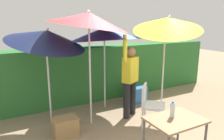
{
  "coord_description": "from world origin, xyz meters",
  "views": [
    {
      "loc": [
        -2.14,
        -3.66,
        2.14
      ],
      "look_at": [
        0.0,
        0.3,
        1.1
      ],
      "focal_mm": 33.88,
      "sensor_mm": 36.0,
      "label": 1
    }
  ],
  "objects_px": {
    "cooler_box": "(136,94)",
    "bottle_water": "(172,110)",
    "umbrella_navy": "(47,37)",
    "chair_plastic": "(150,103)",
    "folding_table": "(175,125)",
    "umbrella_rainbow": "(104,34)",
    "person_vendor": "(130,77)",
    "crate_cardboard": "(65,127)",
    "umbrella_orange": "(89,20)",
    "umbrella_yellow": "(167,24)"
  },
  "relations": [
    {
      "from": "umbrella_rainbow",
      "to": "person_vendor",
      "type": "bearing_deg",
      "value": -68.58
    },
    {
      "from": "umbrella_navy",
      "to": "chair_plastic",
      "type": "height_order",
      "value": "umbrella_navy"
    },
    {
      "from": "umbrella_orange",
      "to": "person_vendor",
      "type": "distance_m",
      "value": 1.54
    },
    {
      "from": "chair_plastic",
      "to": "bottle_water",
      "type": "distance_m",
      "value": 1.21
    },
    {
      "from": "chair_plastic",
      "to": "folding_table",
      "type": "height_order",
      "value": "chair_plastic"
    },
    {
      "from": "umbrella_yellow",
      "to": "person_vendor",
      "type": "distance_m",
      "value": 1.46
    },
    {
      "from": "umbrella_yellow",
      "to": "cooler_box",
      "type": "bearing_deg",
      "value": 108.04
    },
    {
      "from": "umbrella_rainbow",
      "to": "cooler_box",
      "type": "distance_m",
      "value": 1.87
    },
    {
      "from": "umbrella_orange",
      "to": "umbrella_yellow",
      "type": "xyz_separation_m",
      "value": [
        1.8,
        -0.23,
        -0.08
      ]
    },
    {
      "from": "crate_cardboard",
      "to": "folding_table",
      "type": "relative_size",
      "value": 0.56
    },
    {
      "from": "person_vendor",
      "to": "crate_cardboard",
      "type": "xyz_separation_m",
      "value": [
        -1.56,
        -0.17,
        -0.75
      ]
    },
    {
      "from": "umbrella_navy",
      "to": "cooler_box",
      "type": "height_order",
      "value": "umbrella_navy"
    },
    {
      "from": "cooler_box",
      "to": "folding_table",
      "type": "distance_m",
      "value": 2.63
    },
    {
      "from": "umbrella_rainbow",
      "to": "crate_cardboard",
      "type": "height_order",
      "value": "umbrella_rainbow"
    },
    {
      "from": "crate_cardboard",
      "to": "umbrella_yellow",
      "type": "bearing_deg",
      "value": 0.95
    },
    {
      "from": "umbrella_navy",
      "to": "bottle_water",
      "type": "height_order",
      "value": "umbrella_navy"
    },
    {
      "from": "person_vendor",
      "to": "bottle_water",
      "type": "height_order",
      "value": "person_vendor"
    },
    {
      "from": "umbrella_navy",
      "to": "person_vendor",
      "type": "distance_m",
      "value": 1.95
    },
    {
      "from": "person_vendor",
      "to": "crate_cardboard",
      "type": "bearing_deg",
      "value": -173.66
    },
    {
      "from": "umbrella_navy",
      "to": "cooler_box",
      "type": "xyz_separation_m",
      "value": [
        2.27,
        0.12,
        -1.62
      ]
    },
    {
      "from": "umbrella_orange",
      "to": "bottle_water",
      "type": "xyz_separation_m",
      "value": [
        0.56,
        -1.78,
        -1.3
      ]
    },
    {
      "from": "umbrella_orange",
      "to": "chair_plastic",
      "type": "bearing_deg",
      "value": -35.43
    },
    {
      "from": "umbrella_rainbow",
      "to": "umbrella_orange",
      "type": "bearing_deg",
      "value": -134.78
    },
    {
      "from": "umbrella_rainbow",
      "to": "person_vendor",
      "type": "xyz_separation_m",
      "value": [
        0.29,
        -0.73,
        -0.91
      ]
    },
    {
      "from": "umbrella_navy",
      "to": "person_vendor",
      "type": "relative_size",
      "value": 1.19
    },
    {
      "from": "cooler_box",
      "to": "bottle_water",
      "type": "bearing_deg",
      "value": -112.91
    },
    {
      "from": "cooler_box",
      "to": "folding_table",
      "type": "xyz_separation_m",
      "value": [
        -0.98,
        -2.4,
        0.45
      ]
    },
    {
      "from": "folding_table",
      "to": "person_vendor",
      "type": "bearing_deg",
      "value": 78.51
    },
    {
      "from": "umbrella_orange",
      "to": "person_vendor",
      "type": "xyz_separation_m",
      "value": [
        0.92,
        -0.1,
        -1.23
      ]
    },
    {
      "from": "umbrella_rainbow",
      "to": "bottle_water",
      "type": "xyz_separation_m",
      "value": [
        -0.07,
        -2.41,
        -0.97
      ]
    },
    {
      "from": "umbrella_navy",
      "to": "person_vendor",
      "type": "xyz_separation_m",
      "value": [
        1.64,
        -0.53,
        -0.9
      ]
    },
    {
      "from": "umbrella_yellow",
      "to": "chair_plastic",
      "type": "distance_m",
      "value": 1.83
    },
    {
      "from": "cooler_box",
      "to": "folding_table",
      "type": "height_order",
      "value": "folding_table"
    },
    {
      "from": "umbrella_orange",
      "to": "umbrella_yellow",
      "type": "bearing_deg",
      "value": -7.24
    },
    {
      "from": "chair_plastic",
      "to": "folding_table",
      "type": "bearing_deg",
      "value": -111.5
    },
    {
      "from": "umbrella_yellow",
      "to": "umbrella_navy",
      "type": "height_order",
      "value": "umbrella_yellow"
    },
    {
      "from": "umbrella_orange",
      "to": "folding_table",
      "type": "distance_m",
      "value": 2.45
    },
    {
      "from": "umbrella_navy",
      "to": "person_vendor",
      "type": "bearing_deg",
      "value": -17.77
    },
    {
      "from": "umbrella_rainbow",
      "to": "umbrella_yellow",
      "type": "bearing_deg",
      "value": -36.46
    },
    {
      "from": "bottle_water",
      "to": "person_vendor",
      "type": "bearing_deg",
      "value": 78.01
    },
    {
      "from": "umbrella_orange",
      "to": "umbrella_rainbow",
      "type": "bearing_deg",
      "value": 45.22
    },
    {
      "from": "umbrella_yellow",
      "to": "crate_cardboard",
      "type": "distance_m",
      "value": 3.09
    },
    {
      "from": "chair_plastic",
      "to": "folding_table",
      "type": "distance_m",
      "value": 1.22
    },
    {
      "from": "cooler_box",
      "to": "folding_table",
      "type": "bearing_deg",
      "value": -112.3
    },
    {
      "from": "cooler_box",
      "to": "chair_plastic",
      "type": "bearing_deg",
      "value": -113.01
    },
    {
      "from": "bottle_water",
      "to": "crate_cardboard",
      "type": "bearing_deg",
      "value": 128.47
    },
    {
      "from": "cooler_box",
      "to": "crate_cardboard",
      "type": "distance_m",
      "value": 2.34
    },
    {
      "from": "person_vendor",
      "to": "bottle_water",
      "type": "distance_m",
      "value": 1.72
    },
    {
      "from": "cooler_box",
      "to": "bottle_water",
      "type": "height_order",
      "value": "bottle_water"
    },
    {
      "from": "umbrella_yellow",
      "to": "bottle_water",
      "type": "relative_size",
      "value": 10.54
    }
  ]
}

